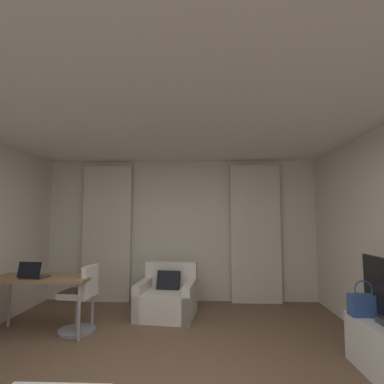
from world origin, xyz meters
The scene contains 9 objects.
wall_window centered at (0.00, 3.03, 1.30)m, with size 5.12×0.06×2.60m.
ceiling centered at (0.00, 0.00, 2.63)m, with size 5.12×6.12×0.06m, color white.
curtain_left_panel centered at (-1.38, 2.90, 1.25)m, with size 0.90×0.06×2.50m.
curtain_right_panel centered at (1.38, 2.90, 1.25)m, with size 0.90×0.06×2.50m.
armchair centered at (-0.15, 2.15, 0.27)m, with size 0.94×0.88×0.79m.
desk centered at (-1.73, 1.38, 0.67)m, with size 1.29×0.56×0.74m.
desk_chair centered at (-1.24, 1.45, 0.39)m, with size 0.48×0.48×0.88m.
laptop centered at (-1.80, 1.27, 0.78)m, with size 0.35×0.29×0.22m.
handbag_primary centered at (2.10, 0.66, 0.62)m, with size 0.30×0.14×0.37m.
Camera 1 is at (0.42, -2.62, 1.52)m, focal length 27.94 mm.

